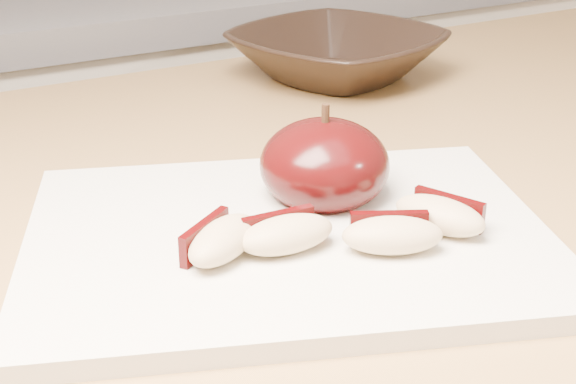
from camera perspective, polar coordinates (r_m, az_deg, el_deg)
cutting_board at (r=0.50m, az=-0.00°, el=-3.29°), size 0.38×0.33×0.01m
apple_half at (r=0.53m, az=2.61°, el=1.95°), size 0.11×0.11×0.07m
apple_wedge_a at (r=0.46m, az=-4.79°, el=-3.38°), size 0.06×0.06×0.02m
apple_wedge_b at (r=0.47m, az=-0.19°, el=-2.98°), size 0.06×0.03×0.02m
apple_wedge_c at (r=0.47m, az=7.39°, el=-3.00°), size 0.07×0.05×0.02m
apple_wedge_d at (r=0.50m, az=10.81°, el=-1.58°), size 0.05×0.07×0.02m
bowl at (r=0.84m, az=3.47°, el=9.73°), size 0.25×0.25×0.05m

